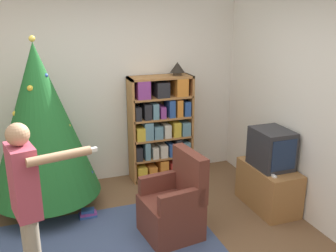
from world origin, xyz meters
name	(u,v)px	position (x,y,z in m)	size (l,w,h in m)	color
wall_back	(99,89)	(0.00, 2.04, 1.30)	(8.00, 0.10, 2.60)	silver
wall_right	(328,113)	(2.02, 0.00, 1.30)	(0.10, 8.00, 2.60)	silver
bookshelf	(161,128)	(0.79, 1.79, 0.74)	(0.88, 0.34, 1.47)	#A8703D
tv_stand	(268,187)	(1.74, 0.51, 0.27)	(0.44, 0.81, 0.53)	#996638
television	(272,149)	(1.74, 0.51, 0.76)	(0.39, 0.48, 0.46)	#28282D
game_remote	(273,175)	(1.60, 0.27, 0.54)	(0.04, 0.12, 0.02)	white
christmas_tree	(41,122)	(-0.80, 1.38, 1.11)	(1.27, 1.27, 2.07)	#4C3323
armchair	(174,207)	(0.45, 0.35, 0.32)	(0.64, 0.63, 0.92)	brown
standing_person	(27,199)	(-0.96, -0.11, 0.90)	(0.69, 0.46, 1.53)	#9E937F
table_lamp	(177,68)	(1.04, 1.80, 1.57)	(0.20, 0.20, 0.18)	#473828
book_pile_near_tree	(88,213)	(-0.38, 1.02, 0.04)	(0.21, 0.15, 0.09)	#284C93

